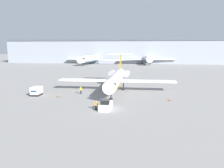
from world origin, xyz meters
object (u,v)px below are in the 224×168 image
traffic_cone_left (58,96)px  airplane_main (116,78)px  worker_near_tug (96,105)px  airplane_parked_far_right (147,58)px  luggage_cart (36,91)px  airplane_parked_far_left (93,58)px  worker_by_wing (81,90)px  pushback_tug (106,105)px  traffic_cone_right (170,99)px

traffic_cone_left → airplane_main: bearing=37.3°
worker_near_tug → airplane_parked_far_right: airplane_parked_far_right is taller
worker_near_tug → traffic_cone_left: size_ratio=2.53×
worker_near_tug → luggage_cart: bearing=148.2°
luggage_cart → airplane_parked_far_right: (28.55, 100.73, 2.90)m
luggage_cart → worker_near_tug: luggage_cart is taller
airplane_main → airplane_parked_far_left: airplane_parked_far_left is taller
luggage_cart → airplane_parked_far_right: airplane_parked_far_right is taller
worker_near_tug → worker_by_wing: size_ratio=0.94×
worker_near_tug → airplane_parked_far_right: bearing=83.6°
airplane_main → pushback_tug: size_ratio=7.06×
traffic_cone_right → worker_by_wing: bearing=168.2°
traffic_cone_right → airplane_parked_far_right: size_ratio=0.02×
airplane_main → pushback_tug: bearing=-90.2°
traffic_cone_right → traffic_cone_left: bearing=179.1°
luggage_cart → airplane_parked_far_left: size_ratio=0.07×
pushback_tug → traffic_cone_right: size_ratio=6.87×
luggage_cart → traffic_cone_left: luggage_cart is taller
pushback_tug → airplane_parked_far_left: bearing=103.3°
airplane_main → traffic_cone_left: bearing=-142.7°
airplane_main → worker_by_wing: size_ratio=16.77×
worker_near_tug → airplane_parked_far_left: airplane_parked_far_left is taller
worker_near_tug → airplane_parked_far_right: 111.51m
worker_by_wing → traffic_cone_left: (-4.29, -3.89, -0.63)m
traffic_cone_right → airplane_parked_far_right: bearing=91.0°
airplane_main → traffic_cone_right: size_ratio=48.54×
airplane_main → traffic_cone_right: bearing=-38.4°
airplane_parked_far_left → airplane_parked_far_right: (35.81, 4.02, 0.06)m
traffic_cone_left → traffic_cone_right: traffic_cone_left is taller
airplane_parked_far_right → worker_near_tug: bearing=-96.4°
pushback_tug → luggage_cart: size_ratio=1.49×
luggage_cart → traffic_cone_left: 5.66m
pushback_tug → airplane_parked_far_left: 108.95m
airplane_parked_far_left → airplane_parked_far_right: airplane_parked_far_right is taller
worker_by_wing → traffic_cone_left: 5.83m
traffic_cone_left → traffic_cone_right: 24.75m
pushback_tug → airplane_parked_far_left: size_ratio=0.11×
worker_by_wing → airplane_parked_far_right: airplane_parked_far_right is taller
airplane_parked_far_left → luggage_cart: bearing=-85.7°
worker_by_wing → airplane_parked_far_right: bearing=79.2°
airplane_parked_far_left → worker_by_wing: bearing=-79.7°
pushback_tug → traffic_cone_left: pushback_tug is taller
worker_near_tug → airplane_parked_far_right: (12.34, 110.78, 3.05)m
airplane_parked_far_left → worker_near_tug: bearing=-77.6°
airplane_parked_far_left → airplane_parked_far_right: size_ratio=1.05×
worker_near_tug → traffic_cone_left: 14.09m
traffic_cone_left → airplane_parked_far_right: size_ratio=0.02×
pushback_tug → traffic_cone_left: bearing=145.7°
airplane_main → worker_by_wing: (-8.09, -5.53, -2.28)m
pushback_tug → traffic_cone_left: size_ratio=6.43×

